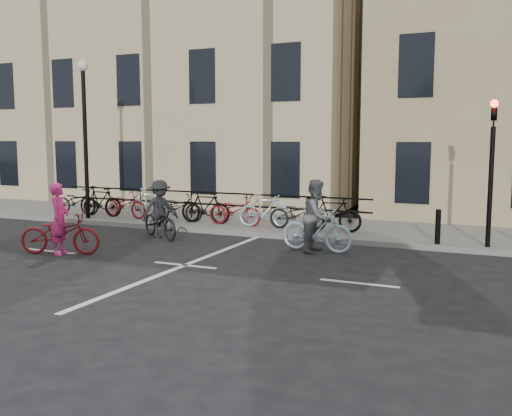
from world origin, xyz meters
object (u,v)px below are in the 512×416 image
at_px(traffic_light, 492,155).
at_px(cyclist_pink, 60,230).
at_px(lamp_post, 85,120).
at_px(cyclist_dark, 160,215).
at_px(cyclist_grey, 317,223).

xyz_separation_m(traffic_light, cyclist_pink, (-9.67, -4.51, -1.84)).
relative_size(lamp_post, cyclist_dark, 2.69).
distance_m(traffic_light, cyclist_grey, 4.62).
distance_m(traffic_light, cyclist_pink, 10.83).
bearing_deg(cyclist_grey, cyclist_pink, 121.32).
xyz_separation_m(cyclist_pink, cyclist_dark, (0.97, 2.96, 0.04)).
bearing_deg(cyclist_dark, cyclist_pink, -168.40).
distance_m(lamp_post, cyclist_grey, 9.30).
bearing_deg(cyclist_pink, cyclist_dark, -38.65).
bearing_deg(cyclist_grey, traffic_light, -63.46).
relative_size(traffic_light, cyclist_grey, 2.01).
xyz_separation_m(lamp_post, cyclist_dark, (4.00, -1.61, -2.83)).
relative_size(lamp_post, cyclist_pink, 2.49).
relative_size(traffic_light, cyclist_dark, 1.99).
bearing_deg(traffic_light, lamp_post, 179.73).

